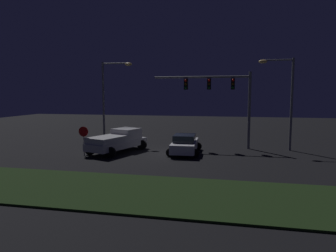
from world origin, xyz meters
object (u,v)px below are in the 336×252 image
Objects in this scene: pickup_truck at (119,140)px; street_lamp_left at (110,91)px; stop_sign at (84,135)px; car_sedan at (185,144)px; traffic_signal_gantry at (220,91)px; street_lamp_right at (284,92)px.

pickup_truck is 0.75× the size of street_lamp_left.
stop_sign is (-1.98, -2.04, 0.56)m from pickup_truck.
car_sedan is 0.58× the size of street_lamp_left.
traffic_signal_gantry reaches higher than pickup_truck.
car_sedan is 0.54× the size of traffic_signal_gantry.
pickup_truck reaches higher than car_sedan.
street_lamp_left is at bearing 175.48° from street_lamp_right.
traffic_signal_gantry is 11.81m from stop_sign.
street_lamp_right is 16.31m from stop_sign.
stop_sign is at bearing -84.60° from street_lamp_left.
traffic_signal_gantry reaches higher than stop_sign.
pickup_truck is at bearing -60.61° from street_lamp_left.
street_lamp_left reaches higher than stop_sign.
street_lamp_left is at bearing 95.40° from stop_sign.
stop_sign reaches higher than car_sedan.
car_sedan is 5.79m from traffic_signal_gantry.
stop_sign is (0.63, -6.67, -3.35)m from street_lamp_left.
street_lamp_right is at bearing -55.81° from pickup_truck.
stop_sign is (-15.03, -5.43, -3.25)m from street_lamp_right.
traffic_signal_gantry is 10.56m from street_lamp_left.
pickup_truck is at bearing -165.41° from street_lamp_right.
street_lamp_left reaches higher than pickup_truck.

